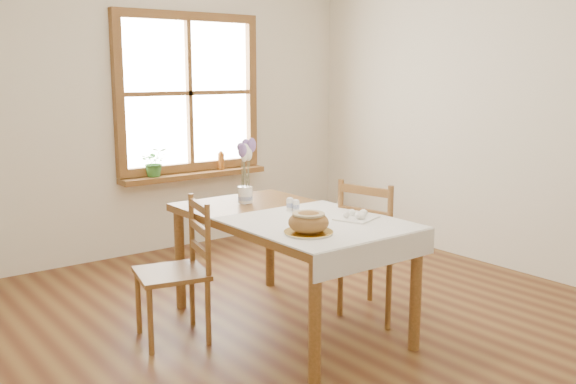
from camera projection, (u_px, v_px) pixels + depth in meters
name	position (u px, v px, depth m)	size (l,w,h in m)	color
ground	(317.00, 341.00, 3.98)	(5.00, 5.00, 0.00)	brown
room_walls	(320.00, 61.00, 3.67)	(4.60, 5.10, 2.65)	white
window	(189.00, 93.00, 5.94)	(1.46, 0.08, 1.46)	#925A2D
window_sill	(195.00, 175.00, 6.03)	(1.46, 0.20, 0.05)	#925A2D
dining_table	(288.00, 228.00, 4.09)	(0.90, 1.60, 0.75)	#925A2D
table_linen	(319.00, 223.00, 3.84)	(0.91, 0.99, 0.01)	white
chair_left	(171.00, 271.00, 3.94)	(0.41, 0.43, 0.88)	#925A2D
chair_right	(380.00, 247.00, 4.35)	(0.44, 0.46, 0.95)	#925A2D
bread_plate	(308.00, 233.00, 3.57)	(0.27, 0.27, 0.01)	white
bread_loaf	(309.00, 220.00, 3.56)	(0.23, 0.23, 0.13)	olive
egg_napkin	(357.00, 218.00, 3.93)	(0.24, 0.21, 0.01)	white
eggs	(357.00, 214.00, 3.93)	(0.19, 0.17, 0.04)	white
salt_shaker	(296.00, 205.00, 4.12)	(0.04, 0.04, 0.08)	white
pepper_shaker	(290.00, 204.00, 4.15)	(0.05, 0.05, 0.09)	white
flower_vase	(245.00, 196.00, 4.41)	(0.10, 0.10, 0.11)	white
lavender_bouquet	(245.00, 164.00, 4.37)	(0.18, 0.18, 0.34)	#7C5BA2
potted_plant	(155.00, 165.00, 5.76)	(0.24, 0.26, 0.21)	#397B31
amber_bottle	(221.00, 160.00, 6.18)	(0.06, 0.06, 0.18)	#AF6220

